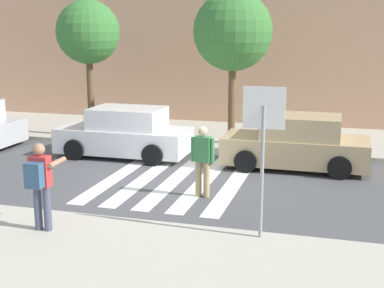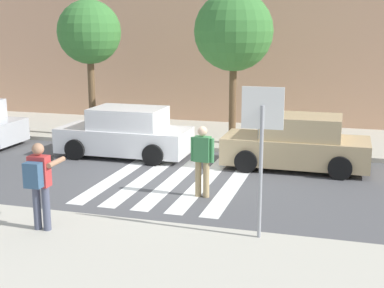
{
  "view_description": "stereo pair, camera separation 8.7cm",
  "coord_description": "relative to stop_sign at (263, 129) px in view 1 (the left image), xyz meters",
  "views": [
    {
      "loc": [
        4.2,
        -12.9,
        4.02
      ],
      "look_at": [
        0.6,
        -0.2,
        1.1
      ],
      "focal_mm": 50.0,
      "sensor_mm": 36.0,
      "label": 1
    },
    {
      "loc": [
        4.28,
        -12.88,
        4.02
      ],
      "look_at": [
        0.6,
        -0.2,
        1.1
      ],
      "focal_mm": 50.0,
      "sensor_mm": 36.0,
      "label": 2
    }
  ],
  "objects": [
    {
      "name": "building_facade_far",
      "position": [
        -2.86,
        13.86,
        1.63
      ],
      "size": [
        56.0,
        4.0,
        7.67
      ],
      "primitive_type": "cube",
      "color": "tan",
      "rests_on": "ground"
    },
    {
      "name": "photographer_with_backpack",
      "position": [
        -4.11,
        -0.83,
        -1.04
      ],
      "size": [
        0.6,
        0.85,
        1.72
      ],
      "color": "#474C60",
      "rests_on": "sidewalk_near"
    },
    {
      "name": "sidewalk_far",
      "position": [
        -2.86,
        9.46,
        -2.14
      ],
      "size": [
        60.0,
        4.8,
        0.14
      ],
      "primitive_type": "cube",
      "color": "#B2AD9E",
      "rests_on": "ground"
    },
    {
      "name": "crosswalk_stripe_0",
      "position": [
        -4.46,
        3.66,
        -2.2
      ],
      "size": [
        0.44,
        5.2,
        0.01
      ],
      "primitive_type": "cube",
      "color": "silver",
      "rests_on": "ground"
    },
    {
      "name": "crosswalk_stripe_4",
      "position": [
        -1.26,
        3.66,
        -2.2
      ],
      "size": [
        0.44,
        5.2,
        0.01
      ],
      "primitive_type": "cube",
      "color": "silver",
      "rests_on": "ground"
    },
    {
      "name": "street_tree_center",
      "position": [
        -2.21,
        7.95,
        1.63
      ],
      "size": [
        2.59,
        2.59,
        5.01
      ],
      "color": "brown",
      "rests_on": "sidewalk_far"
    },
    {
      "name": "crosswalk_stripe_3",
      "position": [
        -2.06,
        3.66,
        -2.2
      ],
      "size": [
        0.44,
        5.2,
        0.01
      ],
      "primitive_type": "cube",
      "color": "silver",
      "rests_on": "ground"
    },
    {
      "name": "parked_car_tan",
      "position": [
        0.15,
        5.76,
        -1.48
      ],
      "size": [
        4.1,
        1.92,
        1.55
      ],
      "color": "tan",
      "rests_on": "ground"
    },
    {
      "name": "ground_plane",
      "position": [
        -2.86,
        3.46,
        -2.21
      ],
      "size": [
        120.0,
        120.0,
        0.0
      ],
      "primitive_type": "plane",
      "color": "#4C4C4F"
    },
    {
      "name": "pedestrian_crossing",
      "position": [
        -1.77,
        2.46,
        -1.23
      ],
      "size": [
        0.58,
        0.26,
        1.72
      ],
      "color": "tan",
      "rests_on": "ground"
    },
    {
      "name": "crosswalk_stripe_2",
      "position": [
        -2.86,
        3.66,
        -2.2
      ],
      "size": [
        0.44,
        5.2,
        0.01
      ],
      "primitive_type": "cube",
      "color": "silver",
      "rests_on": "ground"
    },
    {
      "name": "stop_sign",
      "position": [
        0.0,
        0.0,
        0.0
      ],
      "size": [
        0.76,
        0.08,
        2.83
      ],
      "color": "gray",
      "rests_on": "sidewalk_near"
    },
    {
      "name": "sidewalk_near",
      "position": [
        -2.86,
        -2.74,
        -2.14
      ],
      "size": [
        60.0,
        6.0,
        0.14
      ],
      "primitive_type": "cube",
      "color": "#B2AD9E",
      "rests_on": "ground"
    },
    {
      "name": "crosswalk_stripe_1",
      "position": [
        -3.66,
        3.66,
        -2.2
      ],
      "size": [
        0.44,
        5.2,
        0.01
      ],
      "primitive_type": "cube",
      "color": "silver",
      "rests_on": "ground"
    },
    {
      "name": "street_tree_west",
      "position": [
        -7.26,
        7.72,
        1.58
      ],
      "size": [
        2.21,
        2.21,
        4.79
      ],
      "color": "brown",
      "rests_on": "sidewalk_far"
    },
    {
      "name": "parked_car_white",
      "position": [
        -5.16,
        5.76,
        -1.48
      ],
      "size": [
        4.1,
        1.92,
        1.55
      ],
      "color": "white",
      "rests_on": "ground"
    }
  ]
}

